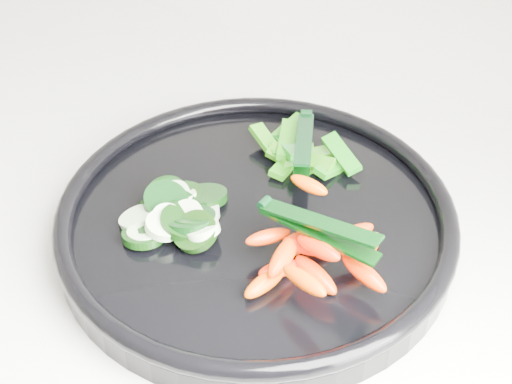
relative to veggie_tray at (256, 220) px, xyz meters
The scene contains 6 objects.
veggie_tray is the anchor object (origin of this frame).
cucumber_pile 0.08m from the veggie_tray, 143.96° to the right, with size 0.11×0.12×0.04m.
carrot_pile 0.08m from the veggie_tray, 18.46° to the right, with size 0.13×0.14×0.05m.
pepper_pile 0.10m from the veggie_tray, 98.17° to the left, with size 0.13×0.11×0.04m.
tong_carrot 0.10m from the veggie_tray, 19.56° to the right, with size 0.11×0.02×0.02m.
tong_pepper 0.10m from the veggie_tray, 93.94° to the left, with size 0.07×0.11×0.02m.
Camera 1 is at (0.09, 1.26, 1.41)m, focal length 50.00 mm.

